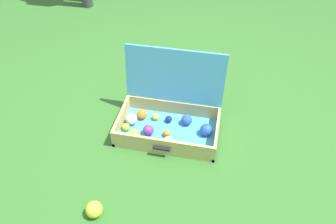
% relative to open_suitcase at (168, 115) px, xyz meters
% --- Properties ---
extents(ground_plane, '(16.00, 16.00, 0.00)m').
position_rel_open_suitcase_xyz_m(ground_plane, '(0.03, -0.10, -0.11)').
color(ground_plane, '#336B28').
extents(open_suitcase, '(0.66, 0.47, 0.51)m').
position_rel_open_suitcase_xyz_m(open_suitcase, '(0.00, 0.00, 0.00)').
color(open_suitcase, '#4799C6').
rests_on(open_suitcase, ground).
extents(stray_ball_on_grass, '(0.09, 0.09, 0.09)m').
position_rel_open_suitcase_xyz_m(stray_ball_on_grass, '(-0.26, -0.72, -0.07)').
color(stray_ball_on_grass, '#CCDB38').
rests_on(stray_ball_on_grass, ground).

